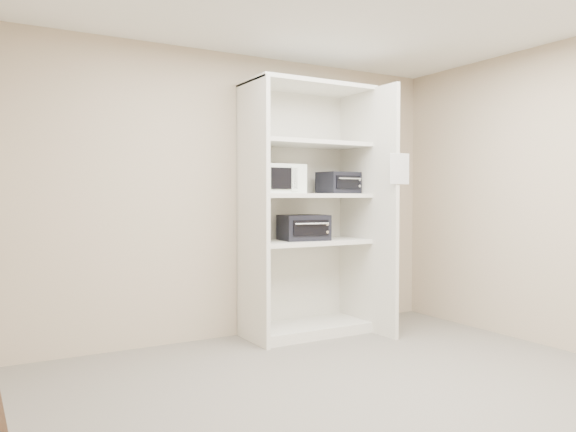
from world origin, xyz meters
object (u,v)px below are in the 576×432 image
shelving_unit (311,218)px  toaster_oven_lower (304,228)px  microwave (277,179)px  toaster_oven_upper (338,183)px

shelving_unit → toaster_oven_lower: 0.13m
microwave → toaster_oven_upper: microwave is taller
toaster_oven_lower → shelving_unit: bearing=13.9°
microwave → toaster_oven_upper: size_ratio=1.22×
microwave → shelving_unit: bearing=-4.2°
toaster_oven_lower → microwave: bearing=-176.4°
microwave → toaster_oven_lower: microwave is taller
microwave → toaster_oven_upper: bearing=-3.4°
microwave → toaster_oven_lower: bearing=-6.8°
toaster_oven_upper → toaster_oven_lower: bearing=175.0°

